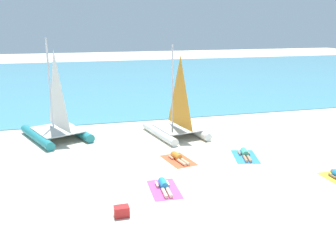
{
  "coord_description": "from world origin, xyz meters",
  "views": [
    {
      "loc": [
        -4.77,
        -12.94,
        6.32
      ],
      "look_at": [
        0.0,
        4.67,
        1.2
      ],
      "focal_mm": 39.67,
      "sensor_mm": 36.0,
      "label": 1
    }
  ],
  "objects_px": {
    "sailboat_teal": "(56,124)",
    "cooler_box": "(122,211)",
    "towel_leftmost": "(164,189)",
    "towel_center_left": "(178,160)",
    "sailboat_white": "(176,122)",
    "sunbather_leftmost": "(164,186)",
    "towel_center_right": "(245,157)",
    "sunbather_center_left": "(178,157)",
    "sunbather_center_right": "(245,154)"
  },
  "relations": [
    {
      "from": "sailboat_teal",
      "to": "cooler_box",
      "type": "bearing_deg",
      "value": -99.01
    },
    {
      "from": "towel_leftmost",
      "to": "towel_center_left",
      "type": "relative_size",
      "value": 1.0
    },
    {
      "from": "sailboat_white",
      "to": "sunbather_leftmost",
      "type": "height_order",
      "value": "sailboat_white"
    },
    {
      "from": "sailboat_teal",
      "to": "towel_center_right",
      "type": "height_order",
      "value": "sailboat_teal"
    },
    {
      "from": "sunbather_center_left",
      "to": "cooler_box",
      "type": "bearing_deg",
      "value": -136.96
    },
    {
      "from": "sailboat_white",
      "to": "towel_leftmost",
      "type": "xyz_separation_m",
      "value": [
        -2.49,
        -6.82,
        -0.76
      ]
    },
    {
      "from": "towel_center_left",
      "to": "cooler_box",
      "type": "xyz_separation_m",
      "value": [
        -3.36,
        -4.53,
        0.17
      ]
    },
    {
      "from": "sunbather_leftmost",
      "to": "cooler_box",
      "type": "bearing_deg",
      "value": -135.9
    },
    {
      "from": "towel_leftmost",
      "to": "sunbather_leftmost",
      "type": "height_order",
      "value": "sunbather_leftmost"
    },
    {
      "from": "sunbather_leftmost",
      "to": "sunbather_center_right",
      "type": "xyz_separation_m",
      "value": [
        4.74,
        2.51,
        0.0
      ]
    },
    {
      "from": "sailboat_white",
      "to": "sunbather_leftmost",
      "type": "relative_size",
      "value": 3.28
    },
    {
      "from": "sailboat_white",
      "to": "cooler_box",
      "type": "relative_size",
      "value": 10.27
    },
    {
      "from": "towel_leftmost",
      "to": "sunbather_center_left",
      "type": "height_order",
      "value": "sunbather_center_left"
    },
    {
      "from": "sunbather_leftmost",
      "to": "sailboat_white",
      "type": "bearing_deg",
      "value": 72.14
    },
    {
      "from": "sailboat_teal",
      "to": "sailboat_white",
      "type": "height_order",
      "value": "sailboat_teal"
    },
    {
      "from": "towel_center_right",
      "to": "sailboat_white",
      "type": "bearing_deg",
      "value": 117.45
    },
    {
      "from": "sailboat_white",
      "to": "sunbather_center_left",
      "type": "bearing_deg",
      "value": -116.52
    },
    {
      "from": "towel_center_right",
      "to": "towel_center_left",
      "type": "bearing_deg",
      "value": 173.36
    },
    {
      "from": "towel_leftmost",
      "to": "towel_center_right",
      "type": "height_order",
      "value": "same"
    },
    {
      "from": "towel_leftmost",
      "to": "sunbather_center_left",
      "type": "xyz_separation_m",
      "value": [
        1.44,
        2.96,
        0.13
      ]
    },
    {
      "from": "sailboat_teal",
      "to": "sunbather_leftmost",
      "type": "height_order",
      "value": "sailboat_teal"
    },
    {
      "from": "sailboat_white",
      "to": "cooler_box",
      "type": "xyz_separation_m",
      "value": [
        -4.4,
        -8.45,
        -0.59
      ]
    },
    {
      "from": "sunbather_leftmost",
      "to": "towel_center_left",
      "type": "height_order",
      "value": "sunbather_leftmost"
    },
    {
      "from": "sailboat_white",
      "to": "sunbather_leftmost",
      "type": "distance_m",
      "value": 7.22
    },
    {
      "from": "sunbather_leftmost",
      "to": "cooler_box",
      "type": "relative_size",
      "value": 3.13
    },
    {
      "from": "towel_center_right",
      "to": "sunbather_center_left",
      "type": "bearing_deg",
      "value": 172.26
    },
    {
      "from": "sunbather_center_right",
      "to": "sailboat_white",
      "type": "bearing_deg",
      "value": 132.74
    },
    {
      "from": "sailboat_teal",
      "to": "sunbather_center_right",
      "type": "bearing_deg",
      "value": -53.57
    },
    {
      "from": "towel_center_left",
      "to": "cooler_box",
      "type": "distance_m",
      "value": 5.64
    },
    {
      "from": "sailboat_white",
      "to": "towel_center_right",
      "type": "relative_size",
      "value": 2.7
    },
    {
      "from": "towel_center_left",
      "to": "cooler_box",
      "type": "relative_size",
      "value": 3.8
    },
    {
      "from": "sailboat_teal",
      "to": "sailboat_white",
      "type": "xyz_separation_m",
      "value": [
        6.63,
        -1.22,
        -0.06
      ]
    },
    {
      "from": "sailboat_white",
      "to": "towel_leftmost",
      "type": "distance_m",
      "value": 7.3
    },
    {
      "from": "sunbather_center_right",
      "to": "sailboat_teal",
      "type": "bearing_deg",
      "value": 163.2
    },
    {
      "from": "sunbather_center_right",
      "to": "cooler_box",
      "type": "height_order",
      "value": "cooler_box"
    },
    {
      "from": "sailboat_white",
      "to": "cooler_box",
      "type": "distance_m",
      "value": 9.55
    },
    {
      "from": "towel_leftmost",
      "to": "towel_center_left",
      "type": "height_order",
      "value": "same"
    },
    {
      "from": "towel_center_left",
      "to": "sunbather_leftmost",
      "type": "bearing_deg",
      "value": -117.12
    },
    {
      "from": "sailboat_teal",
      "to": "towel_leftmost",
      "type": "distance_m",
      "value": 9.07
    },
    {
      "from": "sailboat_teal",
      "to": "sunbather_center_left",
      "type": "xyz_separation_m",
      "value": [
        5.58,
        -5.07,
        -0.69
      ]
    },
    {
      "from": "towel_leftmost",
      "to": "sunbather_center_right",
      "type": "bearing_deg",
      "value": 28.51
    },
    {
      "from": "sunbather_leftmost",
      "to": "sunbather_center_right",
      "type": "height_order",
      "value": "same"
    },
    {
      "from": "sunbather_center_right",
      "to": "sunbather_leftmost",
      "type": "bearing_deg",
      "value": -137.35
    },
    {
      "from": "sailboat_teal",
      "to": "towel_leftmost",
      "type": "bearing_deg",
      "value": -84.75
    },
    {
      "from": "sunbather_leftmost",
      "to": "towel_center_right",
      "type": "bearing_deg",
      "value": 29.74
    },
    {
      "from": "sailboat_white",
      "to": "towel_center_left",
      "type": "xyz_separation_m",
      "value": [
        -1.04,
        -3.92,
        -0.76
      ]
    },
    {
      "from": "cooler_box",
      "to": "sailboat_teal",
      "type": "bearing_deg",
      "value": 103.01
    },
    {
      "from": "towel_center_left",
      "to": "sunbather_center_right",
      "type": "bearing_deg",
      "value": -5.5
    },
    {
      "from": "sailboat_teal",
      "to": "towel_center_left",
      "type": "xyz_separation_m",
      "value": [
        5.59,
        -5.14,
        -0.81
      ]
    },
    {
      "from": "towel_leftmost",
      "to": "cooler_box",
      "type": "xyz_separation_m",
      "value": [
        -1.91,
        -1.64,
        0.17
      ]
    }
  ]
}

